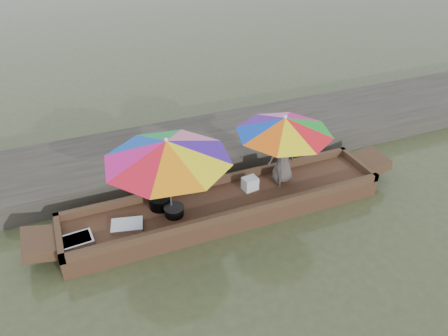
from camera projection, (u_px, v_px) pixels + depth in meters
name	position (u px, v px, depth m)	size (l,w,h in m)	color
water	(226.00, 214.00, 8.45)	(80.00, 80.00, 0.00)	#394327
dock	(189.00, 149.00, 10.02)	(22.00, 2.20, 0.50)	#2D2B26
boat_hull	(226.00, 207.00, 8.35)	(6.12, 1.20, 0.35)	black
cooking_pot	(160.00, 202.00, 8.01)	(0.41, 0.41, 0.22)	black
tray_crayfish	(76.00, 241.00, 7.22)	(0.54, 0.37, 0.09)	silver
tray_scallop	(127.00, 225.00, 7.59)	(0.54, 0.37, 0.06)	silver
charcoal_grill	(174.00, 211.00, 7.83)	(0.35, 0.35, 0.16)	black
supply_bag	(250.00, 184.00, 8.47)	(0.28, 0.22, 0.26)	silver
vendor	(283.00, 155.00, 8.49)	(0.57, 0.37, 1.16)	#4F4643
umbrella_bow	(169.00, 178.00, 7.50)	(2.22, 2.22, 1.55)	pink
umbrella_stern	(282.00, 153.00, 8.20)	(1.81, 1.81, 1.55)	#E51482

